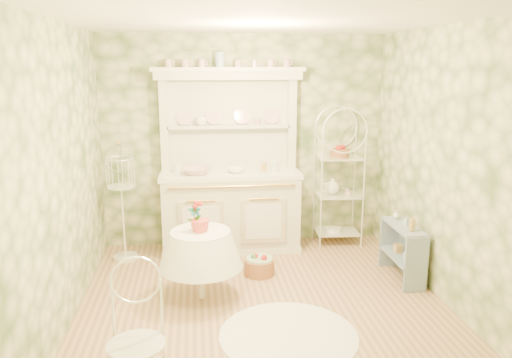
{
  "coord_description": "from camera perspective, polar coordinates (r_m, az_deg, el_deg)",
  "views": [
    {
      "loc": [
        -0.61,
        -4.56,
        2.32
      ],
      "look_at": [
        0.0,
        0.5,
        1.15
      ],
      "focal_mm": 35.0,
      "sensor_mm": 36.0,
      "label": 1
    }
  ],
  "objects": [
    {
      "name": "potted_geranium",
      "position": [
        4.95,
        -7.01,
        -4.43
      ],
      "size": [
        0.17,
        0.14,
        0.26
      ],
      "primitive_type": "imported",
      "rotation": [
        0.0,
        0.0,
        0.42
      ],
      "color": "#3F7238",
      "rests_on": "round_table"
    },
    {
      "name": "bottle_glass",
      "position": [
        5.88,
        15.74,
        -4.09
      ],
      "size": [
        0.09,
        0.09,
        0.1
      ],
      "primitive_type": "imported",
      "rotation": [
        0.0,
        0.0,
        0.15
      ],
      "color": "silver",
      "rests_on": "side_shelf"
    },
    {
      "name": "bowl_floral",
      "position": [
        6.15,
        -6.82,
        0.61
      ],
      "size": [
        0.33,
        0.33,
        0.08
      ],
      "primitive_type": "imported",
      "rotation": [
        0.0,
        0.0,
        -0.01
      ],
      "color": "white",
      "rests_on": "kitchen_dresser"
    },
    {
      "name": "wall_back",
      "position": [
        6.46,
        -1.39,
        4.3
      ],
      "size": [
        3.6,
        3.6,
        0.0
      ],
      "primitive_type": "plane",
      "color": "beige",
      "rests_on": "floor"
    },
    {
      "name": "bowl_white",
      "position": [
        6.2,
        -2.28,
        0.8
      ],
      "size": [
        0.25,
        0.25,
        0.07
      ],
      "primitive_type": "imported",
      "rotation": [
        0.0,
        0.0,
        0.22
      ],
      "color": "white",
      "rests_on": "kitchen_dresser"
    },
    {
      "name": "cup_right",
      "position": [
        6.32,
        0.13,
        6.49
      ],
      "size": [
        0.11,
        0.11,
        0.09
      ],
      "primitive_type": "imported",
      "rotation": [
        0.0,
        0.0,
        -0.18
      ],
      "color": "white",
      "rests_on": "kitchen_dresser"
    },
    {
      "name": "birdcage_stand",
      "position": [
        6.17,
        -15.04,
        -2.82
      ],
      "size": [
        0.33,
        0.33,
        1.38
      ],
      "primitive_type": "cube",
      "rotation": [
        0.0,
        0.0,
        0.02
      ],
      "color": "white",
      "rests_on": "floor"
    },
    {
      "name": "ceiling",
      "position": [
        4.61,
        0.78,
        17.66
      ],
      "size": [
        3.6,
        3.6,
        0.0
      ],
      "primitive_type": "plane",
      "color": "white",
      "rests_on": "floor"
    },
    {
      "name": "floor",
      "position": [
        5.15,
        0.69,
        -13.84
      ],
      "size": [
        3.6,
        3.6,
        0.0
      ],
      "primitive_type": "plane",
      "color": "tan",
      "rests_on": "ground"
    },
    {
      "name": "bottle_amber",
      "position": [
        5.5,
        17.39,
        -5.02
      ],
      "size": [
        0.08,
        0.08,
        0.18
      ],
      "primitive_type": "imported",
      "rotation": [
        0.0,
        0.0,
        -0.1
      ],
      "color": "#AE8E48",
      "rests_on": "side_shelf"
    },
    {
      "name": "floor_basket",
      "position": [
        5.71,
        0.38,
        -9.79
      ],
      "size": [
        0.47,
        0.47,
        0.23
      ],
      "primitive_type": "cylinder",
      "rotation": [
        0.0,
        0.0,
        -0.41
      ],
      "color": "#A1673E",
      "rests_on": "floor"
    },
    {
      "name": "lace_rug",
      "position": [
        4.59,
        3.72,
        -17.36
      ],
      "size": [
        1.33,
        1.33,
        0.01
      ],
      "primitive_type": "cylinder",
      "rotation": [
        0.0,
        0.0,
        -0.08
      ],
      "color": "white",
      "rests_on": "floor"
    },
    {
      "name": "bakers_rack",
      "position": [
        6.57,
        9.42,
        0.01
      ],
      "size": [
        0.57,
        0.42,
        1.74
      ],
      "primitive_type": "cube",
      "rotation": [
        0.0,
        0.0,
        -0.07
      ],
      "color": "white",
      "rests_on": "floor"
    },
    {
      "name": "bottle_blue",
      "position": [
        5.68,
        16.8,
        -4.7
      ],
      "size": [
        0.06,
        0.06,
        0.1
      ],
      "primitive_type": "imported",
      "rotation": [
        0.0,
        0.0,
        0.4
      ],
      "color": "#A3C0DD",
      "rests_on": "side_shelf"
    },
    {
      "name": "cup_left",
      "position": [
        6.28,
        -6.27,
        6.37
      ],
      "size": [
        0.14,
        0.14,
        0.11
      ],
      "primitive_type": "imported",
      "rotation": [
        0.0,
        0.0,
        0.04
      ],
      "color": "white",
      "rests_on": "kitchen_dresser"
    },
    {
      "name": "wall_left",
      "position": [
        4.81,
        -21.06,
        0.42
      ],
      "size": [
        3.6,
        3.6,
        0.0
      ],
      "primitive_type": "plane",
      "color": "beige",
      "rests_on": "floor"
    },
    {
      "name": "wall_front",
      "position": [
        2.98,
        5.35,
        -6.09
      ],
      "size": [
        3.6,
        3.6,
        0.0
      ],
      "primitive_type": "plane",
      "color": "beige",
      "rests_on": "floor"
    },
    {
      "name": "round_table",
      "position": [
        5.11,
        -6.29,
        -9.73
      ],
      "size": [
        0.68,
        0.68,
        0.71
      ],
      "primitive_type": "cylinder",
      "rotation": [
        0.0,
        0.0,
        0.04
      ],
      "color": "white",
      "rests_on": "floor"
    },
    {
      "name": "kitchen_dresser",
      "position": [
        6.2,
        -2.97,
        2.0
      ],
      "size": [
        1.87,
        0.61,
        2.29
      ],
      "primitive_type": "cube",
      "color": "silver",
      "rests_on": "floor"
    },
    {
      "name": "cafe_chair",
      "position": [
        3.67,
        -13.58,
        -17.38
      ],
      "size": [
        0.48,
        0.48,
        0.98
      ],
      "primitive_type": "cube",
      "rotation": [
        0.0,
        0.0,
        0.09
      ],
      "color": "white",
      "rests_on": "floor"
    },
    {
      "name": "wall_right",
      "position": [
        5.25,
        20.63,
        1.44
      ],
      "size": [
        3.6,
        3.6,
        0.0
      ],
      "primitive_type": "plane",
      "color": "beige",
      "rests_on": "floor"
    },
    {
      "name": "side_shelf",
      "position": [
        5.78,
        16.37,
        -8.23
      ],
      "size": [
        0.31,
        0.69,
        0.57
      ],
      "primitive_type": "cube",
      "rotation": [
        0.0,
        0.0,
        -0.1
      ],
      "color": "#7C90AA",
      "rests_on": "floor"
    }
  ]
}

